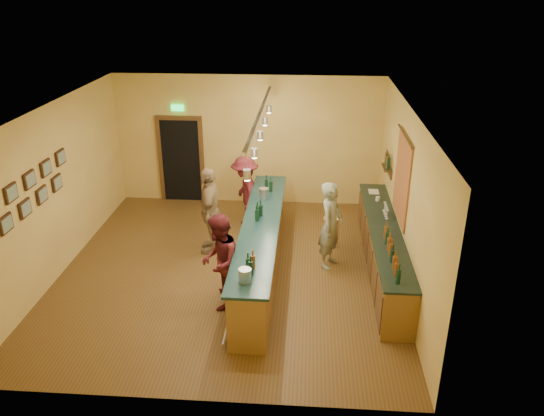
# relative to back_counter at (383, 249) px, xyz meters

# --- Properties ---
(floor) EXTENTS (7.00, 7.00, 0.00)m
(floor) POSITION_rel_back_counter_xyz_m (-2.97, -0.18, -0.49)
(floor) COLOR #573A18
(floor) RESTS_ON ground
(ceiling) EXTENTS (6.50, 7.00, 0.02)m
(ceiling) POSITION_rel_back_counter_xyz_m (-2.97, -0.18, 2.71)
(ceiling) COLOR silver
(ceiling) RESTS_ON wall_back
(wall_back) EXTENTS (6.50, 0.02, 3.20)m
(wall_back) POSITION_rel_back_counter_xyz_m (-2.97, 3.32, 1.11)
(wall_back) COLOR tan
(wall_back) RESTS_ON floor
(wall_front) EXTENTS (6.50, 0.02, 3.20)m
(wall_front) POSITION_rel_back_counter_xyz_m (-2.97, -3.68, 1.11)
(wall_front) COLOR tan
(wall_front) RESTS_ON floor
(wall_left) EXTENTS (0.02, 7.00, 3.20)m
(wall_left) POSITION_rel_back_counter_xyz_m (-6.22, -0.18, 1.11)
(wall_left) COLOR tan
(wall_left) RESTS_ON floor
(wall_right) EXTENTS (0.02, 7.00, 3.20)m
(wall_right) POSITION_rel_back_counter_xyz_m (0.28, -0.18, 1.11)
(wall_right) COLOR tan
(wall_right) RESTS_ON floor
(doorway) EXTENTS (1.15, 0.09, 2.48)m
(doorway) POSITION_rel_back_counter_xyz_m (-4.67, 3.30, 0.64)
(doorway) COLOR black
(doorway) RESTS_ON wall_back
(tapestry) EXTENTS (0.03, 1.40, 1.60)m
(tapestry) POSITION_rel_back_counter_xyz_m (0.26, 0.22, 1.36)
(tapestry) COLOR maroon
(tapestry) RESTS_ON wall_right
(bottle_shelf) EXTENTS (0.17, 0.55, 0.54)m
(bottle_shelf) POSITION_rel_back_counter_xyz_m (0.20, 1.72, 1.18)
(bottle_shelf) COLOR #4E3817
(bottle_shelf) RESTS_ON wall_right
(picture_grid) EXTENTS (0.06, 2.20, 0.70)m
(picture_grid) POSITION_rel_back_counter_xyz_m (-6.18, -0.93, 1.46)
(picture_grid) COLOR #382111
(picture_grid) RESTS_ON wall_left
(back_counter) EXTENTS (0.60, 4.55, 1.27)m
(back_counter) POSITION_rel_back_counter_xyz_m (0.00, 0.00, 0.00)
(back_counter) COLOR brown
(back_counter) RESTS_ON floor
(tasting_bar) EXTENTS (0.73, 5.10, 1.38)m
(tasting_bar) POSITION_rel_back_counter_xyz_m (-2.35, -0.18, 0.12)
(tasting_bar) COLOR brown
(tasting_bar) RESTS_ON floor
(pendant_track) EXTENTS (0.11, 4.60, 0.50)m
(pendant_track) POSITION_rel_back_counter_xyz_m (-2.34, -0.18, 2.50)
(pendant_track) COLOR silver
(pendant_track) RESTS_ON ceiling
(bartender) EXTENTS (0.63, 0.75, 1.76)m
(bartender) POSITION_rel_back_counter_xyz_m (-1.02, 0.17, 0.39)
(bartender) COLOR gray
(bartender) RESTS_ON floor
(customer_a) EXTENTS (0.68, 0.85, 1.71)m
(customer_a) POSITION_rel_back_counter_xyz_m (-2.94, -1.36, 0.37)
(customer_a) COLOR #59191E
(customer_a) RESTS_ON floor
(customer_b) EXTENTS (0.52, 1.10, 1.83)m
(customer_b) POSITION_rel_back_counter_xyz_m (-3.46, 0.63, 0.43)
(customer_b) COLOR #997A51
(customer_b) RESTS_ON floor
(customer_c) EXTENTS (0.89, 1.21, 1.67)m
(customer_c) POSITION_rel_back_counter_xyz_m (-2.89, 1.86, 0.35)
(customer_c) COLOR #59191E
(customer_c) RESTS_ON floor
(bar_stool) EXTENTS (0.35, 0.35, 0.72)m
(bar_stool) POSITION_rel_back_counter_xyz_m (-0.96, 0.89, 0.08)
(bar_stool) COLOR #A4694A
(bar_stool) RESTS_ON floor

